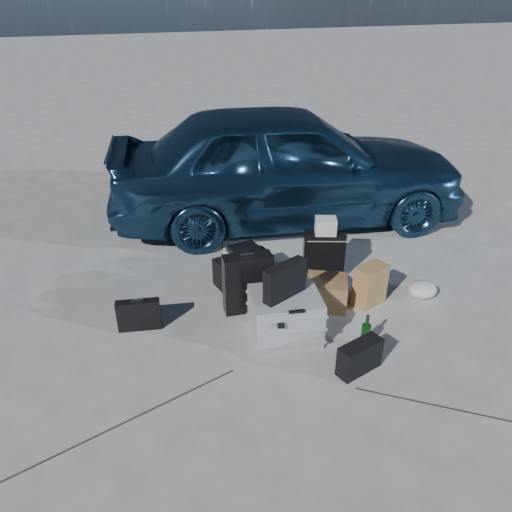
% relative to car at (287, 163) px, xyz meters
% --- Properties ---
extents(ground, '(60.00, 60.00, 0.00)m').
position_rel_car_xyz_m(ground, '(-0.87, -2.57, -0.79)').
color(ground, '#B3B3AE').
rests_on(ground, ground).
extents(car, '(4.87, 2.53, 1.58)m').
position_rel_car_xyz_m(car, '(0.00, 0.00, 0.00)').
color(car, navy).
rests_on(car, ground).
extents(pelican_case, '(0.69, 0.59, 0.45)m').
position_rel_car_xyz_m(pelican_case, '(-0.94, -2.48, -0.57)').
color(pelican_case, '#96989B').
rests_on(pelican_case, ground).
extents(laptop_bag, '(0.44, 0.28, 0.33)m').
position_rel_car_xyz_m(laptop_bag, '(-0.96, -2.49, -0.18)').
color(laptop_bag, black).
rests_on(laptop_bag, pelican_case).
extents(briefcase, '(0.42, 0.15, 0.32)m').
position_rel_car_xyz_m(briefcase, '(-2.22, -1.96, -0.63)').
color(briefcase, black).
rests_on(briefcase, ground).
extents(suitcase_left, '(0.49, 0.20, 0.62)m').
position_rel_car_xyz_m(suitcase_left, '(-1.15, -1.96, -0.48)').
color(suitcase_left, black).
rests_on(suitcase_left, ground).
extents(suitcase_right, '(0.48, 0.30, 0.54)m').
position_rel_car_xyz_m(suitcase_right, '(-0.15, -1.59, -0.52)').
color(suitcase_right, black).
rests_on(suitcase_right, ground).
extents(white_carton, '(0.27, 0.24, 0.18)m').
position_rel_car_xyz_m(white_carton, '(-0.16, -1.60, -0.16)').
color(white_carton, silver).
rests_on(white_carton, suitcase_right).
extents(duffel_bag, '(0.67, 0.39, 0.31)m').
position_rel_car_xyz_m(duffel_bag, '(-1.04, -1.44, -0.64)').
color(duffel_bag, black).
rests_on(duffel_bag, ground).
extents(flat_box_white, '(0.37, 0.29, 0.06)m').
position_rel_car_xyz_m(flat_box_white, '(-1.04, -1.43, -0.45)').
color(flat_box_white, silver).
rests_on(flat_box_white, duffel_bag).
extents(flat_box_black, '(0.35, 0.28, 0.07)m').
position_rel_car_xyz_m(flat_box_black, '(-1.03, -1.45, -0.38)').
color(flat_box_black, black).
rests_on(flat_box_black, flat_box_white).
extents(kraft_bag, '(0.38, 0.30, 0.44)m').
position_rel_car_xyz_m(kraft_bag, '(0.08, -2.23, -0.57)').
color(kraft_bag, '#A97449').
rests_on(kraft_bag, ground).
extents(cardboard_box, '(0.52, 0.49, 0.30)m').
position_rel_car_xyz_m(cardboard_box, '(-0.36, -2.13, -0.64)').
color(cardboard_box, olive).
rests_on(cardboard_box, ground).
extents(plastic_bag, '(0.34, 0.30, 0.17)m').
position_rel_car_xyz_m(plastic_bag, '(0.68, -2.30, -0.70)').
color(plastic_bag, silver).
rests_on(plastic_bag, ground).
extents(messenger_bag, '(0.43, 0.27, 0.29)m').
position_rel_car_xyz_m(messenger_bag, '(-0.50, -3.12, -0.65)').
color(messenger_bag, black).
rests_on(messenger_bag, ground).
extents(green_bottle, '(0.11, 0.11, 0.33)m').
position_rel_car_xyz_m(green_bottle, '(-0.30, -2.85, -0.63)').
color(green_bottle, black).
rests_on(green_bottle, ground).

